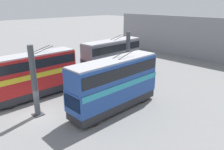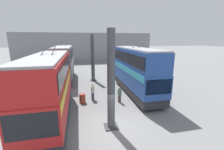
% 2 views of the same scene
% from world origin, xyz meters
% --- Properties ---
extents(ground_plane, '(240.00, 240.00, 0.00)m').
position_xyz_m(ground_plane, '(0.00, 0.00, 0.00)').
color(ground_plane, slate).
extents(depot_back_wall, '(0.50, 36.00, 7.70)m').
position_xyz_m(depot_back_wall, '(31.23, 0.00, 3.85)').
color(depot_back_wall, gray).
rests_on(depot_back_wall, ground_plane).
extents(support_column_near, '(0.94, 0.94, 6.71)m').
position_xyz_m(support_column_near, '(-0.03, 0.00, 3.23)').
color(support_column_near, '#42474C').
rests_on(support_column_near, ground_plane).
extents(support_column_far, '(0.94, 0.94, 6.71)m').
position_xyz_m(support_column_far, '(12.57, 0.00, 3.23)').
color(support_column_far, '#42474C').
rests_on(support_column_far, ground_plane).
extents(bus_left_near, '(9.90, 2.54, 5.75)m').
position_xyz_m(bus_left_near, '(6.05, -4.18, 2.92)').
color(bus_left_near, black).
rests_on(bus_left_near, ground_plane).
extents(bus_right_mid, '(9.35, 2.54, 5.57)m').
position_xyz_m(bus_right_mid, '(1.91, 4.18, 2.82)').
color(bus_right_mid, black).
rests_on(bus_right_mid, ground_plane).
extents(bus_right_far, '(9.65, 2.54, 5.64)m').
position_xyz_m(bus_right_far, '(13.78, 4.18, 2.86)').
color(bus_right_far, black).
rests_on(bus_right_far, ground_plane).
extents(person_by_left_row, '(0.45, 0.30, 1.55)m').
position_xyz_m(person_by_left_row, '(3.98, -1.70, 0.81)').
color(person_by_left_row, '#473D33').
rests_on(person_by_left_row, ground_plane).
extents(person_aisle_midway, '(0.48, 0.39, 1.70)m').
position_xyz_m(person_aisle_midway, '(5.10, 0.79, 0.90)').
color(person_aisle_midway, '#384251').
rests_on(person_aisle_midway, ground_plane).
extents(oil_drum, '(0.61, 0.61, 0.91)m').
position_xyz_m(oil_drum, '(4.65, 1.84, 0.45)').
color(oil_drum, '#933828').
rests_on(oil_drum, ground_plane).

